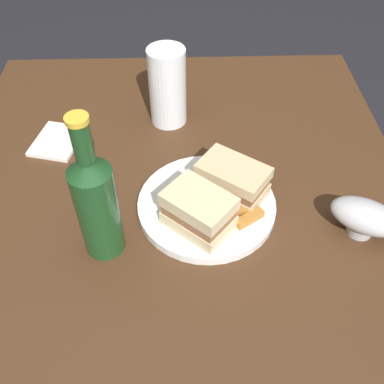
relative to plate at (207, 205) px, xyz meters
name	(u,v)px	position (x,y,z in m)	size (l,w,h in m)	color
ground_plane	(183,358)	(-0.03, -0.05, -0.72)	(6.00, 6.00, 0.00)	black
dining_table	(181,297)	(-0.03, -0.05, -0.37)	(1.01, 0.88, 0.72)	#422816
plate	(207,205)	(0.00, 0.00, 0.00)	(0.25, 0.25, 0.02)	white
sandwich_half_left	(199,211)	(0.05, -0.02, 0.04)	(0.13, 0.13, 0.07)	beige
sandwich_half_right	(233,180)	(-0.02, 0.05, 0.04)	(0.13, 0.14, 0.06)	#CCB284
potato_wedge_front	(213,213)	(0.03, 0.01, 0.02)	(0.05, 0.02, 0.02)	gold
potato_wedge_middle	(222,204)	(0.01, 0.03, 0.02)	(0.05, 0.02, 0.02)	#B77F33
potato_wedge_back	(208,212)	(0.03, 0.00, 0.02)	(0.04, 0.02, 0.02)	#AD702D
potato_wedge_left_edge	(232,213)	(0.03, 0.04, 0.02)	(0.05, 0.02, 0.02)	#AD702D
potato_wedge_right_edge	(249,218)	(0.05, 0.07, 0.02)	(0.05, 0.02, 0.01)	#AD702D
pint_glass	(168,91)	(-0.27, -0.07, 0.07)	(0.08, 0.08, 0.17)	white
gravy_boat	(366,217)	(0.06, 0.26, 0.03)	(0.12, 0.14, 0.07)	#B7B7BC
cider_bottle	(96,203)	(0.08, -0.17, 0.10)	(0.07, 0.07, 0.27)	#19421E
napkin	(58,141)	(-0.19, -0.30, 0.00)	(0.11, 0.09, 0.01)	silver
fork	(97,199)	(-0.03, -0.20, 0.00)	(0.18, 0.02, 0.01)	silver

